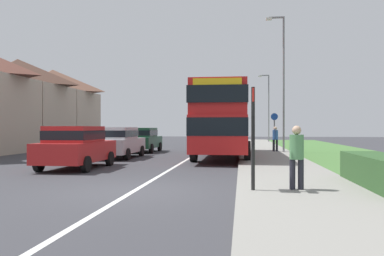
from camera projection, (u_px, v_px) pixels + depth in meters
ground_plane at (133, 192)px, 10.07m from camera, size 120.00×120.00×0.00m
lane_marking_centre at (181, 163)px, 18.01m from camera, size 0.14×60.00×0.01m
pavement_near_side at (280, 167)px, 15.50m from camera, size 3.20×68.00×0.12m
roadside_hedge at (384, 174)px, 10.03m from camera, size 1.10×4.38×0.90m
double_decker_bus at (223, 118)px, 21.51m from camera, size 2.80×10.84×3.70m
parked_car_red at (76, 145)px, 15.62m from camera, size 2.00×4.18×1.67m
parked_car_silver at (119, 141)px, 20.94m from camera, size 1.90×4.51×1.63m
parked_car_dark_green at (142, 139)px, 26.02m from camera, size 1.97×4.18×1.60m
pedestrian_at_stop at (297, 154)px, 9.65m from camera, size 0.34×0.34×1.67m
pedestrian_walking_away at (275, 138)px, 24.96m from camera, size 0.34×0.34×1.67m
bus_stop_sign at (253, 131)px, 9.56m from camera, size 0.09×0.52×2.60m
cycle_route_sign at (274, 130)px, 25.03m from camera, size 0.44×0.08×2.52m
street_lamp_mid at (282, 76)px, 24.43m from camera, size 1.14×0.20×8.45m
street_lamp_far at (268, 104)px, 42.15m from camera, size 1.14×0.20×7.19m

